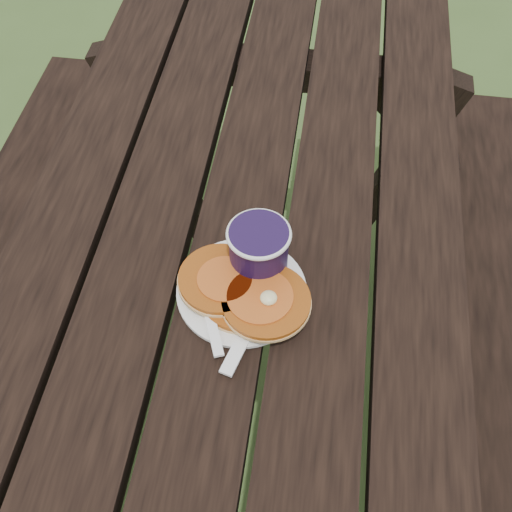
# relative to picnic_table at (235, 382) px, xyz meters

# --- Properties ---
(ground) EXTENTS (60.00, 60.00, 0.00)m
(ground) POSITION_rel_picnic_table_xyz_m (0.00, 0.00, -0.37)
(ground) COLOR #364D21
(ground) RESTS_ON ground
(picnic_table) EXTENTS (1.36, 1.80, 0.75)m
(picnic_table) POSITION_rel_picnic_table_xyz_m (0.00, 0.00, 0.00)
(picnic_table) COLOR black
(picnic_table) RESTS_ON ground
(plate) EXTENTS (0.22, 0.22, 0.01)m
(plate) POSITION_rel_picnic_table_xyz_m (0.03, -0.03, 0.39)
(plate) COLOR white
(plate) RESTS_ON picnic_table
(pancake_stack) EXTENTS (0.21, 0.16, 0.04)m
(pancake_stack) POSITION_rel_picnic_table_xyz_m (0.03, -0.04, 0.41)
(pancake_stack) COLOR #A85013
(pancake_stack) RESTS_ON plate
(knife) EXTENTS (0.07, 0.18, 0.00)m
(knife) POSITION_rel_picnic_table_xyz_m (0.05, -0.09, 0.39)
(knife) COLOR white
(knife) RESTS_ON plate
(fork) EXTENTS (0.09, 0.16, 0.01)m
(fork) POSITION_rel_picnic_table_xyz_m (-0.01, -0.10, 0.40)
(fork) COLOR white
(fork) RESTS_ON plate
(coffee_cup) EXTENTS (0.10, 0.10, 0.09)m
(coffee_cup) POSITION_rel_picnic_table_xyz_m (0.05, 0.02, 0.44)
(coffee_cup) COLOR #1D0F34
(coffee_cup) RESTS_ON picnic_table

